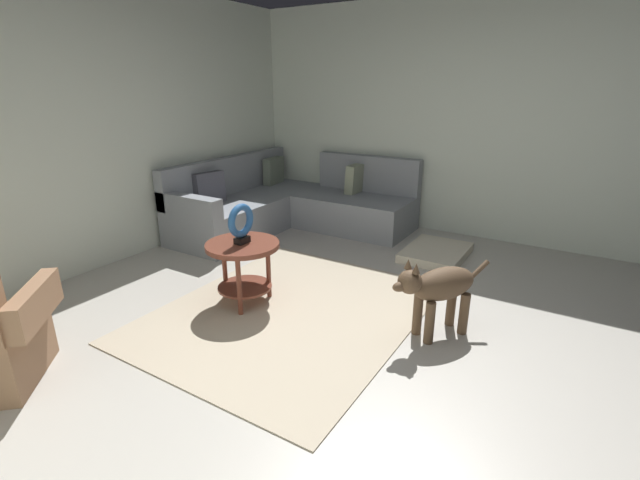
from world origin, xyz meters
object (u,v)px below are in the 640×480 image
torus_sculpture (241,223)px  dog (439,288)px  side_table (243,257)px  sectional_couch (289,206)px  dog_bed_mat (436,253)px

torus_sculpture → dog: bearing=-77.3°
side_table → dog: bearing=-77.3°
sectional_couch → torus_sculpture: size_ratio=6.90×
dog → torus_sculpture: bearing=46.2°
side_table → dog_bed_mat: (1.89, -1.03, -0.37)m
side_table → sectional_couch: bearing=25.3°
sectional_couch → dog_bed_mat: bearing=-90.4°
sectional_couch → dog: size_ratio=3.06×
dog → sectional_couch: bearing=0.7°
torus_sculpture → dog: size_ratio=0.44×
dog_bed_mat → dog: dog is taller
side_table → dog_bed_mat: side_table is taller
sectional_couch → dog: (-1.56, -2.42, 0.09)m
dog_bed_mat → side_table: bearing=151.4°
sectional_couch → side_table: bearing=-154.7°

